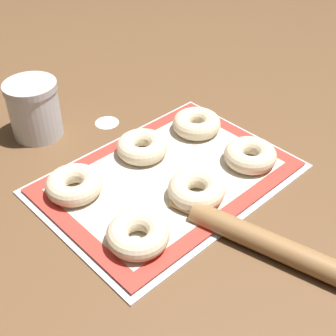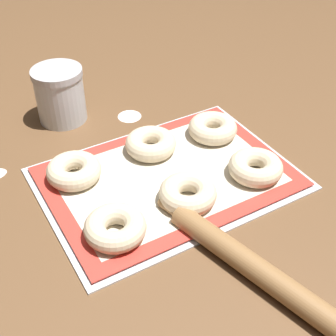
# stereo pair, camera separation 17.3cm
# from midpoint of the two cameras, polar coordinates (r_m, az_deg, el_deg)

# --- Properties ---
(ground_plane) EXTENTS (2.80, 2.80, 0.00)m
(ground_plane) POSITION_cam_midpoint_polar(r_m,az_deg,el_deg) (0.97, 4.71, -2.61)
(ground_plane) COLOR brown
(baking_tray) EXTENTS (0.52, 0.37, 0.01)m
(baking_tray) POSITION_cam_midpoint_polar(r_m,az_deg,el_deg) (0.98, 5.04, -1.62)
(baking_tray) COLOR silver
(baking_tray) RESTS_ON ground_plane
(baking_mat) EXTENTS (0.49, 0.35, 0.00)m
(baking_mat) POSITION_cam_midpoint_polar(r_m,az_deg,el_deg) (0.98, 5.06, -1.37)
(baking_mat) COLOR red
(baking_mat) RESTS_ON baking_tray
(bagel_front_left) EXTENTS (0.11, 0.11, 0.04)m
(bagel_front_left) POSITION_cam_midpoint_polar(r_m,az_deg,el_deg) (0.83, -0.58, -7.76)
(bagel_front_left) COLOR beige
(bagel_front_left) RESTS_ON baking_mat
(bagel_front_center) EXTENTS (0.11, 0.11, 0.04)m
(bagel_front_center) POSITION_cam_midpoint_polar(r_m,az_deg,el_deg) (0.91, 7.90, -3.51)
(bagel_front_center) COLOR beige
(bagel_front_center) RESTS_ON baking_mat
(bagel_front_right) EXTENTS (0.11, 0.11, 0.04)m
(bagel_front_right) POSITION_cam_midpoint_polar(r_m,az_deg,el_deg) (1.00, 15.57, -0.26)
(bagel_front_right) COLOR beige
(bagel_front_right) RESTS_ON baking_mat
(bagel_back_left) EXTENTS (0.11, 0.11, 0.04)m
(bagel_back_left) POSITION_cam_midpoint_polar(r_m,az_deg,el_deg) (0.96, -6.44, -0.70)
(bagel_back_left) COLOR beige
(bagel_back_left) RESTS_ON baking_mat
(bagel_back_center) EXTENTS (0.11, 0.11, 0.04)m
(bagel_back_center) POSITION_cam_midpoint_polar(r_m,az_deg,el_deg) (1.03, 2.66, 2.65)
(bagel_back_center) COLOR beige
(bagel_back_center) RESTS_ON baking_mat
(bagel_back_right) EXTENTS (0.11, 0.11, 0.04)m
(bagel_back_right) POSITION_cam_midpoint_polar(r_m,az_deg,el_deg) (1.09, 10.01, 4.51)
(bagel_back_right) COLOR beige
(bagel_back_right) RESTS_ON baking_mat
(flour_canister) EXTENTS (0.12, 0.12, 0.13)m
(flour_canister) POSITION_cam_midpoint_polar(r_m,az_deg,el_deg) (1.15, -8.87, 8.56)
(flour_canister) COLOR silver
(flour_canister) RESTS_ON ground_plane
(rolling_pin) EXTENTS (0.12, 0.43, 0.04)m
(rolling_pin) POSITION_cam_midpoint_polar(r_m,az_deg,el_deg) (0.82, 16.15, -11.82)
(rolling_pin) COLOR olive
(rolling_pin) RESTS_ON ground_plane
(flour_patch_far) EXTENTS (0.06, 0.06, 0.00)m
(flour_patch_far) POSITION_cam_midpoint_polar(r_m,az_deg,el_deg) (1.18, -0.55, 6.11)
(flour_patch_far) COLOR white
(flour_patch_far) RESTS_ON ground_plane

